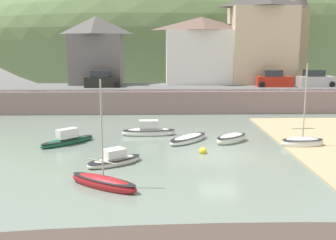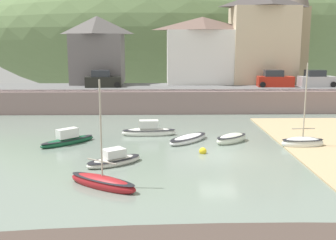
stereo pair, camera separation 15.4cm
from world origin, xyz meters
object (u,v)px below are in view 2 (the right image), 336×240
at_px(sailboat_tall_mast, 231,139).
at_px(sailboat_blue_trim, 68,140).
at_px(motorboat_with_cabin, 188,139).
at_px(church_with_spire, 297,22).
at_px(parked_car_by_wall, 275,80).
at_px(parked_car_near_slipway, 103,80).
at_px(parked_car_end_of_row, 316,80).
at_px(waterfront_building_centre, 202,50).
at_px(rowboat_small_beached, 114,160).
at_px(fishing_boat_green, 303,142).
at_px(waterfront_building_right, 263,37).
at_px(dinghy_open_wooden, 103,182).
at_px(sailboat_nearest_shore, 149,131).
at_px(waterfront_building_left, 98,49).
at_px(mooring_buoy, 203,151).

distance_m(sailboat_tall_mast, sailboat_blue_trim, 12.36).
bearing_deg(motorboat_with_cabin, church_with_spire, 8.80).
height_order(sailboat_blue_trim, motorboat_with_cabin, sailboat_blue_trim).
bearing_deg(parked_car_by_wall, parked_car_near_slipway, -176.22).
bearing_deg(motorboat_with_cabin, parked_car_end_of_row, -2.33).
bearing_deg(church_with_spire, waterfront_building_centre, -162.98).
relative_size(rowboat_small_beached, motorboat_with_cabin, 0.95).
relative_size(fishing_boat_green, sailboat_blue_trim, 1.61).
relative_size(waterfront_building_right, dinghy_open_wooden, 1.92).
height_order(sailboat_nearest_shore, parked_car_end_of_row, parked_car_end_of_row).
bearing_deg(motorboat_with_cabin, rowboat_small_beached, -179.54).
bearing_deg(waterfront_building_left, waterfront_building_centre, -0.00).
height_order(waterfront_building_centre, mooring_buoy, waterfront_building_centre).
bearing_deg(fishing_boat_green, sailboat_nearest_shore, 157.01).
height_order(sailboat_blue_trim, parked_car_by_wall, parked_car_by_wall).
bearing_deg(parked_car_by_wall, fishing_boat_green, -95.50).
distance_m(church_with_spire, parked_car_near_slipway, 27.28).
bearing_deg(fishing_boat_green, rowboat_small_beached, -166.51).
relative_size(church_with_spire, fishing_boat_green, 2.40).
bearing_deg(dinghy_open_wooden, fishing_boat_green, 64.10).
distance_m(parked_car_near_slipway, parked_car_end_of_row, 24.84).
bearing_deg(sailboat_blue_trim, sailboat_tall_mast, -42.82).
bearing_deg(mooring_buoy, parked_car_near_slipway, 115.26).
relative_size(sailboat_blue_trim, motorboat_with_cabin, 0.98).
relative_size(waterfront_building_left, dinghy_open_wooden, 1.41).
height_order(sailboat_tall_mast, dinghy_open_wooden, dinghy_open_wooden).
bearing_deg(parked_car_by_wall, sailboat_nearest_shore, -130.80).
height_order(waterfront_building_left, sailboat_blue_trim, waterfront_building_left).
xyz_separation_m(sailboat_tall_mast, parked_car_by_wall, (7.97, 17.09, 2.93)).
height_order(waterfront_building_right, rowboat_small_beached, waterfront_building_right).
height_order(sailboat_nearest_shore, fishing_boat_green, fishing_boat_green).
height_order(rowboat_small_beached, parked_car_end_of_row, parked_car_end_of_row).
bearing_deg(parked_car_by_wall, mooring_buoy, -113.70).
bearing_deg(rowboat_small_beached, parked_car_near_slipway, 64.27).
xyz_separation_m(waterfront_building_right, church_with_spire, (5.51, 4.00, 2.09)).
distance_m(waterfront_building_centre, church_with_spire, 14.15).
xyz_separation_m(dinghy_open_wooden, parked_car_by_wall, (16.45, 26.66, 2.92)).
bearing_deg(parked_car_end_of_row, rowboat_small_beached, -136.31).
bearing_deg(mooring_buoy, rowboat_small_beached, -157.36).
height_order(church_with_spire, rowboat_small_beached, church_with_spire).
bearing_deg(rowboat_small_beached, motorboat_with_cabin, 13.94).
bearing_deg(waterfront_building_centre, fishing_boat_green, -77.64).
distance_m(sailboat_blue_trim, mooring_buoy, 10.25).
height_order(waterfront_building_centre, church_with_spire, church_with_spire).
bearing_deg(motorboat_with_cabin, dinghy_open_wooden, -166.28).
height_order(waterfront_building_left, fishing_boat_green, waterfront_building_left).
height_order(rowboat_small_beached, dinghy_open_wooden, dinghy_open_wooden).
height_order(fishing_boat_green, parked_car_by_wall, fishing_boat_green).
bearing_deg(parked_car_near_slipway, sailboat_nearest_shore, -72.88).
relative_size(parked_car_end_of_row, mooring_buoy, 8.12).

